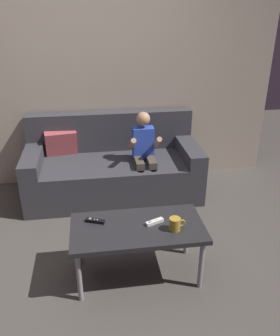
# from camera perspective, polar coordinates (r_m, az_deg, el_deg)

# --- Properties ---
(ground_plane) EXTENTS (8.32, 8.32, 0.00)m
(ground_plane) POSITION_cam_1_polar(r_m,az_deg,el_deg) (2.78, -7.32, -17.65)
(ground_plane) COLOR #4C4742
(wall_back) EXTENTS (4.16, 0.05, 2.50)m
(wall_back) POSITION_cam_1_polar(r_m,az_deg,el_deg) (3.83, -9.19, 15.49)
(wall_back) COLOR #B2A38E
(wall_back) RESTS_ON ground
(couch) EXTENTS (1.80, 0.80, 0.83)m
(couch) POSITION_cam_1_polar(r_m,az_deg,el_deg) (3.75, -4.56, 0.03)
(couch) COLOR #38383D
(couch) RESTS_ON ground
(person_seated_on_couch) EXTENTS (0.30, 0.37, 0.92)m
(person_seated_on_couch) POSITION_cam_1_polar(r_m,az_deg,el_deg) (3.52, 0.72, 2.65)
(person_seated_on_couch) COLOR #4C4238
(person_seated_on_couch) RESTS_ON ground
(coffee_table) EXTENTS (0.96, 0.49, 0.44)m
(coffee_table) POSITION_cam_1_polar(r_m,az_deg,el_deg) (2.55, -0.40, -10.34)
(coffee_table) COLOR #232326
(coffee_table) RESTS_ON ground
(game_remote_white_near_edge) EXTENTS (0.14, 0.09, 0.03)m
(game_remote_white_near_edge) POSITION_cam_1_polar(r_m,az_deg,el_deg) (2.55, 2.39, -8.81)
(game_remote_white_near_edge) COLOR white
(game_remote_white_near_edge) RESTS_ON coffee_table
(game_remote_black_center) EXTENTS (0.14, 0.08, 0.03)m
(game_remote_black_center) POSITION_cam_1_polar(r_m,az_deg,el_deg) (2.58, -7.38, -8.59)
(game_remote_black_center) COLOR black
(game_remote_black_center) RESTS_ON coffee_table
(coffee_mug) EXTENTS (0.12, 0.08, 0.10)m
(coffee_mug) POSITION_cam_1_polar(r_m,az_deg,el_deg) (2.48, 5.79, -9.13)
(coffee_mug) COLOR #B78C2D
(coffee_mug) RESTS_ON coffee_table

